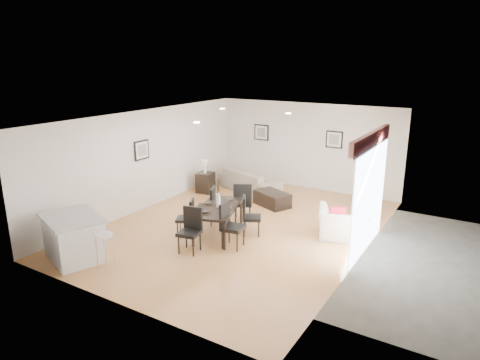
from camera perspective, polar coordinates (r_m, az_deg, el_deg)
The scene contains 26 objects.
ground at distance 10.59m, azimuth 0.07°, elevation -6.30°, with size 8.00×8.00×0.00m, color #B4834A.
wall_back at distance 13.65m, azimuth 8.85°, elevation 4.49°, with size 6.00×0.04×2.70m, color white.
wall_front at distance 7.22m, azimuth -16.74°, elevation -6.33°, with size 6.00×0.04×2.70m, color white.
wall_left at distance 11.95m, azimuth -12.33°, elevation 2.70°, with size 0.04×8.00×2.70m, color white.
wall_right at distance 9.04m, azimuth 16.56°, elevation -1.83°, with size 0.04×8.00×2.70m, color white.
ceiling at distance 9.90m, azimuth 0.08°, elevation 8.34°, with size 6.00×8.00×0.02m, color white.
sofa at distance 13.46m, azimuth 1.18°, elevation -0.01°, with size 2.17×0.85×0.63m, color gray.
armchair at distance 10.14m, azimuth 13.53°, elevation -5.64°, with size 1.09×0.96×0.71m, color beige.
dining_table at distance 9.96m, azimuth -2.90°, elevation -3.97°, with size 1.29×1.83×0.69m.
dining_chair_wnear at distance 10.05m, azimuth -6.93°, elevation -4.69°, with size 0.53×0.53×0.87m.
dining_chair_wfar at distance 10.65m, azimuth -4.17°, elevation -3.17°, with size 0.56×0.56×0.95m.
dining_chair_enear at distance 9.35m, azimuth -1.44°, elevation -5.66°, with size 0.51×0.51×1.02m.
dining_chair_efar at distance 9.99m, azimuth 1.14°, elevation -4.49°, with size 0.57×0.57×0.93m.
dining_chair_head at distance 9.23m, azimuth -6.56°, elevation -6.24°, with size 0.51×0.51×0.97m.
dining_chair_foot at distance 10.77m, azimuth 0.36°, elevation -2.69°, with size 0.62×0.62×1.02m.
vase at distance 9.85m, azimuth -2.93°, elevation -2.07°, with size 0.87×1.33×0.68m.
coffee_table at distance 12.06m, azimuth 4.31°, elevation -2.53°, with size 1.01×0.60×0.40m, color black.
side_table at distance 13.25m, azimuth -4.64°, elevation -0.33°, with size 0.47×0.47×0.62m, color black.
table_lamp at distance 13.11m, azimuth -4.69°, elevation 2.06°, with size 0.21×0.21×0.40m.
cushion at distance 10.00m, azimuth 12.88°, elevation -4.52°, with size 0.35×0.11×0.35m, color maroon.
kitchen_island at distance 9.48m, azimuth -21.27°, elevation -7.12°, with size 1.59×1.40×0.92m.
bar_stool at distance 8.75m, azimuth -17.68°, elevation -7.51°, with size 0.34×0.34×0.74m.
framed_print_back_left at distance 14.25m, azimuth 2.88°, elevation 6.36°, with size 0.52×0.04×0.52m.
framed_print_back_right at distance 13.26m, azimuth 12.45°, elevation 5.29°, with size 0.52×0.04×0.52m.
framed_print_left_wall at distance 11.73m, azimuth -12.98°, elevation 3.91°, with size 0.04×0.52×0.52m.
sliding_door at distance 9.24m, azimuth 16.94°, elevation 0.56°, with size 0.12×2.70×2.57m.
Camera 1 is at (5.09, -8.39, 3.99)m, focal length 32.00 mm.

